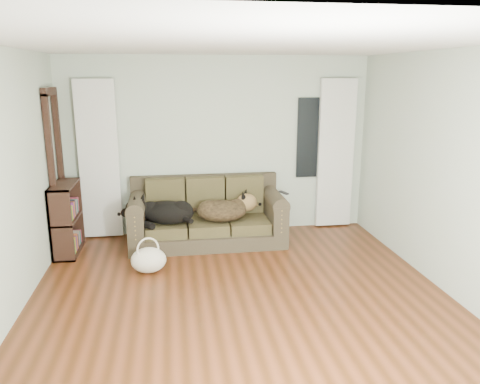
{
  "coord_description": "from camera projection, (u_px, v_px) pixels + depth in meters",
  "views": [
    {
      "loc": [
        -0.7,
        -4.34,
        2.34
      ],
      "look_at": [
        0.2,
        1.6,
        0.82
      ],
      "focal_mm": 35.0,
      "sensor_mm": 36.0,
      "label": 1
    }
  ],
  "objects": [
    {
      "name": "ceiling",
      "position": [
        245.0,
        44.0,
        4.19
      ],
      "size": [
        5.0,
        5.0,
        0.0
      ],
      "primitive_type": "plane",
      "color": "white",
      "rests_on": "ground"
    },
    {
      "name": "tv_remote",
      "position": [
        284.0,
        193.0,
        6.52
      ],
      "size": [
        0.12,
        0.2,
        0.02
      ],
      "primitive_type": "cube",
      "rotation": [
        0.0,
        0.0,
        0.35
      ],
      "color": "black",
      "rests_on": "sofa"
    },
    {
      "name": "tote_bag",
      "position": [
        149.0,
        260.0,
        5.64
      ],
      "size": [
        0.47,
        0.39,
        0.31
      ],
      "primitive_type": "ellipsoid",
      "rotation": [
        0.0,
        0.0,
        0.14
      ],
      "color": "beige",
      "rests_on": "floor"
    },
    {
      "name": "dog_black_lab",
      "position": [
        164.0,
        214.0,
        6.39
      ],
      "size": [
        0.87,
        0.74,
        0.31
      ],
      "primitive_type": "ellipsoid",
      "rotation": [
        0.0,
        0.0,
        -0.36
      ],
      "color": "black",
      "rests_on": "sofa"
    },
    {
      "name": "dog_shepherd",
      "position": [
        224.0,
        210.0,
        6.51
      ],
      "size": [
        0.77,
        0.57,
        0.32
      ],
      "primitive_type": "ellipsoid",
      "rotation": [
        0.0,
        0.0,
        3.06
      ],
      "color": "black",
      "rests_on": "sofa"
    },
    {
      "name": "floor",
      "position": [
        244.0,
        307.0,
        4.83
      ],
      "size": [
        5.0,
        5.0,
        0.0
      ],
      "primitive_type": "plane",
      "color": "#40200C",
      "rests_on": "ground"
    },
    {
      "name": "curtain_right",
      "position": [
        336.0,
        154.0,
        7.13
      ],
      "size": [
        0.55,
        0.08,
        2.25
      ],
      "primitive_type": "cube",
      "color": "white",
      "rests_on": "ground"
    },
    {
      "name": "bookshelf",
      "position": [
        67.0,
        217.0,
        6.2
      ],
      "size": [
        0.37,
        0.79,
        0.95
      ],
      "primitive_type": "cube",
      "rotation": [
        0.0,
        0.0,
        -0.12
      ],
      "color": "black",
      "rests_on": "floor"
    },
    {
      "name": "wall_back",
      "position": [
        218.0,
        146.0,
        6.91
      ],
      "size": [
        4.5,
        0.04,
        2.6
      ],
      "primitive_type": "cube",
      "color": "#A9BAA2",
      "rests_on": "ground"
    },
    {
      "name": "wall_right",
      "position": [
        459.0,
        177.0,
        4.84
      ],
      "size": [
        0.04,
        5.0,
        2.6
      ],
      "primitive_type": "cube",
      "color": "#A9BAA2",
      "rests_on": "ground"
    },
    {
      "name": "door_casing",
      "position": [
        57.0,
        174.0,
        6.22
      ],
      "size": [
        0.07,
        0.6,
        2.1
      ],
      "primitive_type": "cube",
      "color": "black",
      "rests_on": "ground"
    },
    {
      "name": "sofa",
      "position": [
        207.0,
        212.0,
        6.58
      ],
      "size": [
        2.15,
        0.93,
        0.88
      ],
      "primitive_type": "cube",
      "color": "#322E23",
      "rests_on": "floor"
    },
    {
      "name": "curtain_left",
      "position": [
        99.0,
        160.0,
        6.62
      ],
      "size": [
        0.55,
        0.08,
        2.25
      ],
      "primitive_type": "cube",
      "color": "white",
      "rests_on": "ground"
    },
    {
      "name": "window_pane",
      "position": [
        313.0,
        138.0,
        7.06
      ],
      "size": [
        0.5,
        0.03,
        1.2
      ],
      "primitive_type": "cube",
      "color": "black",
      "rests_on": "wall_back"
    }
  ]
}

